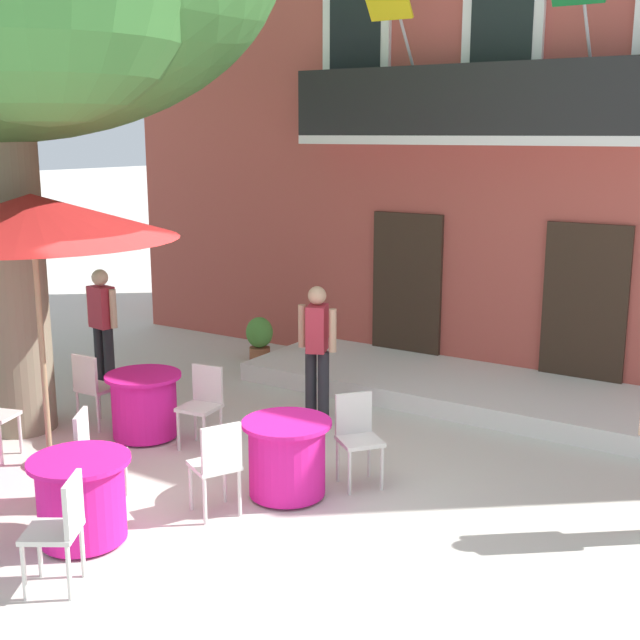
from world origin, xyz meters
TOP-DOWN VIEW (x-y plane):
  - ground_plane at (0.00, 0.00)m, footprint 120.00×120.00m
  - building_facade at (0.48, 6.99)m, footprint 13.00×5.09m
  - entrance_step_platform at (0.48, 4.03)m, footprint 5.87×1.94m
  - cafe_table_near_tree at (-0.63, -1.45)m, footprint 0.86×0.86m
  - cafe_chair_near_tree_0 at (-1.11, -0.87)m, footprint 0.55×0.55m
  - cafe_chair_near_tree_1 at (-0.17, -2.05)m, footprint 0.55×0.55m
  - cafe_table_middle at (0.31, 0.25)m, footprint 0.86×0.86m
  - cafe_chair_middle_0 at (0.04, -0.45)m, footprint 0.54×0.54m
  - cafe_chair_middle_1 at (0.72, 0.89)m, footprint 0.56×0.56m
  - cafe_table_far_side at (-1.97, 0.66)m, footprint 0.86×0.86m
  - cafe_chair_far_side_0 at (-2.72, 0.58)m, footprint 0.41×0.41m
  - cafe_chair_far_side_1 at (-1.23, 0.83)m, footprint 0.45×0.45m
  - cafe_umbrella at (-2.25, -0.47)m, footprint 2.90×2.90m
  - ground_planter_left at (-2.81, 3.98)m, footprint 0.41×0.41m
  - pedestrian_near_entrance at (-0.63, 2.24)m, footprint 0.53×0.40m
  - pedestrian_mid_plaza at (-3.73, 1.70)m, footprint 0.53×0.27m

SIDE VIEW (x-z plane):
  - ground_plane at x=0.00m, z-range 0.00..0.00m
  - entrance_step_platform at x=0.48m, z-range 0.00..0.25m
  - ground_planter_left at x=-2.81m, z-range 0.04..0.74m
  - cafe_table_near_tree at x=-0.63m, z-range 0.01..0.77m
  - cafe_table_middle at x=0.31m, z-range 0.01..0.77m
  - cafe_table_far_side at x=-1.97m, z-range 0.01..0.77m
  - cafe_chair_near_tree_0 at x=-1.11m, z-range 0.07..0.98m
  - cafe_chair_near_tree_1 at x=-0.17m, z-range 0.07..0.98m
  - cafe_chair_middle_0 at x=0.04m, z-range 0.07..0.98m
  - cafe_chair_middle_1 at x=0.72m, z-range 0.07..0.98m
  - cafe_chair_far_side_0 at x=-2.72m, z-range 0.07..0.98m
  - cafe_chair_far_side_1 at x=-1.23m, z-range 0.07..0.98m
  - pedestrian_near_entrance at x=-0.63m, z-range 0.11..1.77m
  - pedestrian_mid_plaza at x=-3.73m, z-range 0.11..1.78m
  - cafe_umbrella at x=-2.25m, z-range 1.19..4.04m
  - building_facade at x=0.48m, z-range 0.00..7.50m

